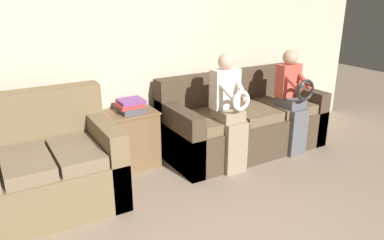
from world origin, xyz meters
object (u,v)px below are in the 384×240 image
(child_right_seated, at_px, (293,97))
(book_stack, at_px, (130,106))
(child_left_seated, at_px, (230,109))
(couch_main, at_px, (242,123))
(side_shelf, at_px, (132,138))
(couch_side, at_px, (27,173))

(child_right_seated, height_order, book_stack, child_right_seated)
(child_left_seated, distance_m, child_right_seated, 0.87)
(child_left_seated, distance_m, book_stack, 1.02)
(couch_main, xyz_separation_m, book_stack, (-1.30, 0.21, 0.36))
(couch_main, bearing_deg, side_shelf, 170.47)
(couch_main, distance_m, child_left_seated, 0.65)
(child_right_seated, distance_m, book_stack, 1.82)
(child_left_seated, relative_size, book_stack, 4.44)
(couch_main, distance_m, child_right_seated, 0.65)
(couch_main, height_order, child_right_seated, child_right_seated)
(child_left_seated, bearing_deg, child_right_seated, -0.30)
(child_right_seated, relative_size, book_stack, 4.33)
(couch_side, distance_m, side_shelf, 1.14)
(book_stack, bearing_deg, couch_main, -9.28)
(couch_main, bearing_deg, couch_side, -177.10)
(child_right_seated, xyz_separation_m, book_stack, (-1.73, 0.56, 0.02))
(couch_side, relative_size, child_left_seated, 1.24)
(child_left_seated, bearing_deg, book_stack, 147.05)
(child_left_seated, xyz_separation_m, side_shelf, (-0.86, 0.56, -0.35))
(couch_side, distance_m, book_stack, 1.19)
(couch_side, bearing_deg, couch_main, 2.90)
(couch_main, xyz_separation_m, child_right_seated, (0.44, -0.35, 0.34))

